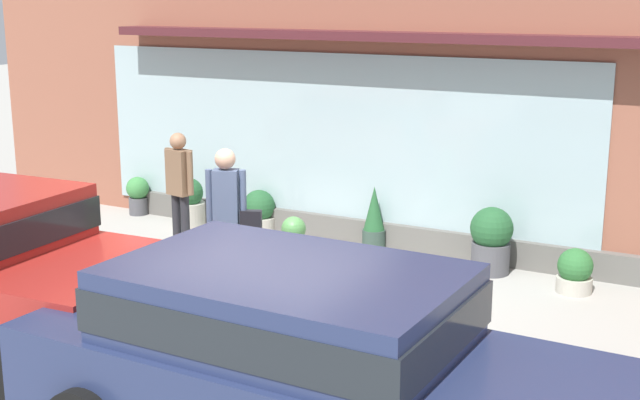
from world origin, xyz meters
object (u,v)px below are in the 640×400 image
at_px(pedestrian_passerby, 180,183).
at_px(potted_plant_low_front, 259,212).
at_px(potted_plant_by_entrance, 138,194).
at_px(potted_plant_corner_tall, 575,271).
at_px(parked_car_navy, 304,355).
at_px(potted_plant_doorstep, 491,239).
at_px(pedestrian_with_handbag, 228,212).
at_px(fire_hydrant, 294,259).
at_px(potted_plant_trailing_edge, 374,220).
at_px(potted_plant_window_left, 189,204).

bearing_deg(pedestrian_passerby, potted_plant_low_front, 87.76).
distance_m(potted_plant_by_entrance, potted_plant_corner_tall, 6.94).
relative_size(parked_car_navy, potted_plant_doorstep, 5.35).
relative_size(potted_plant_doorstep, potted_plant_by_entrance, 1.40).
bearing_deg(pedestrian_with_handbag, potted_plant_by_entrance, 119.81).
xyz_separation_m(fire_hydrant, potted_plant_doorstep, (1.66, 2.05, -0.05)).
relative_size(parked_car_navy, potted_plant_corner_tall, 8.52).
distance_m(potted_plant_corner_tall, potted_plant_low_front, 4.71).
height_order(potted_plant_doorstep, potted_plant_trailing_edge, potted_plant_trailing_edge).
relative_size(potted_plant_trailing_edge, potted_plant_low_front, 1.41).
distance_m(potted_plant_doorstep, potted_plant_low_front, 3.60).
height_order(pedestrian_passerby, potted_plant_window_left, pedestrian_passerby).
height_order(fire_hydrant, pedestrian_with_handbag, pedestrian_with_handbag).
bearing_deg(potted_plant_by_entrance, potted_plant_doorstep, -2.16).
bearing_deg(potted_plant_low_front, fire_hydrant, -50.06).
bearing_deg(fire_hydrant, parked_car_navy, -58.67).
xyz_separation_m(fire_hydrant, pedestrian_passerby, (-2.28, 0.90, 0.47)).
relative_size(potted_plant_window_left, potted_plant_low_front, 1.21).
bearing_deg(potted_plant_low_front, potted_plant_by_entrance, -179.12).
distance_m(fire_hydrant, pedestrian_with_handbag, 0.91).
relative_size(fire_hydrant, potted_plant_trailing_edge, 1.11).
xyz_separation_m(potted_plant_trailing_edge, potted_plant_corner_tall, (2.81, -0.46, -0.17)).
distance_m(pedestrian_with_handbag, parked_car_navy, 3.73).
relative_size(fire_hydrant, pedestrian_passerby, 0.60).
bearing_deg(pedestrian_with_handbag, pedestrian_passerby, 119.36).
xyz_separation_m(fire_hydrant, parked_car_navy, (1.84, -3.02, 0.38)).
xyz_separation_m(pedestrian_with_handbag, potted_plant_doorstep, (2.34, 2.33, -0.57)).
relative_size(potted_plant_corner_tall, potted_plant_low_front, 0.85).
height_order(potted_plant_trailing_edge, potted_plant_by_entrance, potted_plant_trailing_edge).
height_order(potted_plant_window_left, potted_plant_corner_tall, potted_plant_window_left).
xyz_separation_m(pedestrian_passerby, potted_plant_corner_tall, (5.03, 0.91, -0.71)).
relative_size(fire_hydrant, potted_plant_low_front, 1.57).
bearing_deg(pedestrian_passerby, pedestrian_with_handbag, -24.93).
bearing_deg(potted_plant_window_left, potted_plant_by_entrance, 167.91).
height_order(potted_plant_corner_tall, potted_plant_low_front, potted_plant_low_front).
height_order(potted_plant_by_entrance, potted_plant_low_front, potted_plant_low_front).
relative_size(pedestrian_passerby, potted_plant_trailing_edge, 1.85).
bearing_deg(pedestrian_passerby, potted_plant_doorstep, 27.95).
bearing_deg(potted_plant_by_entrance, potted_plant_low_front, 0.88).
distance_m(potted_plant_window_left, potted_plant_corner_tall, 5.74).
bearing_deg(potted_plant_low_front, parked_car_navy, -54.72).
height_order(potted_plant_doorstep, potted_plant_by_entrance, potted_plant_doorstep).
bearing_deg(pedestrian_passerby, potted_plant_window_left, 134.14).
bearing_deg(potted_plant_trailing_edge, potted_plant_corner_tall, -9.40).
bearing_deg(fire_hydrant, pedestrian_passerby, 158.44).
bearing_deg(fire_hydrant, potted_plant_doorstep, 51.07).
bearing_deg(potted_plant_window_left, fire_hydrant, -34.00).
bearing_deg(potted_plant_trailing_edge, pedestrian_with_handbag, -103.73).
distance_m(potted_plant_window_left, potted_plant_by_entrance, 1.22).
bearing_deg(pedestrian_with_handbag, potted_plant_low_front, 91.65).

